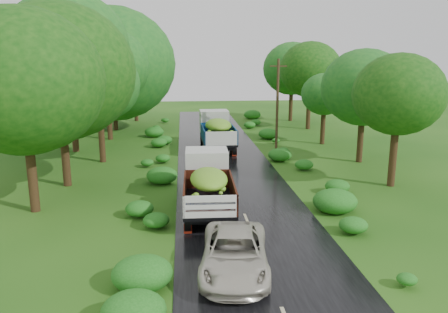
{
  "coord_description": "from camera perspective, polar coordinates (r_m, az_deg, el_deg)",
  "views": [
    {
      "loc": [
        -2.82,
        -14.72,
        7.33
      ],
      "look_at": [
        -0.51,
        9.82,
        1.7
      ],
      "focal_mm": 35.0,
      "sensor_mm": 36.0,
      "label": 1
    }
  ],
  "objects": [
    {
      "name": "utility_pole",
      "position": [
        33.24,
        6.97,
        6.53
      ],
      "size": [
        1.26,
        0.34,
        7.22
      ],
      "rotation": [
        0.0,
        0.0,
        -0.2
      ],
      "color": "#382616",
      "rests_on": "ground"
    },
    {
      "name": "trees_left",
      "position": [
        37.48,
        -16.35,
        11.28
      ],
      "size": [
        7.16,
        34.67,
        10.02
      ],
      "color": "black",
      "rests_on": "ground"
    },
    {
      "name": "road_lines",
      "position": [
        22.16,
        2.24,
        -6.41
      ],
      "size": [
        0.12,
        69.6,
        0.0
      ],
      "color": "#BFB78C",
      "rests_on": "road"
    },
    {
      "name": "truck_far",
      "position": [
        35.45,
        -0.99,
        3.63
      ],
      "size": [
        2.57,
        6.95,
        2.9
      ],
      "rotation": [
        0.0,
        0.0,
        0.02
      ],
      "color": "black",
      "rests_on": "ground"
    },
    {
      "name": "ground",
      "position": [
        16.69,
        5.03,
        -13.25
      ],
      "size": [
        120.0,
        120.0,
        0.0
      ],
      "primitive_type": "plane",
      "color": "#18470F",
      "rests_on": "ground"
    },
    {
      "name": "road",
      "position": [
        21.23,
        2.6,
        -7.33
      ],
      "size": [
        6.5,
        80.0,
        0.02
      ],
      "primitive_type": "cube",
      "color": "black",
      "rests_on": "ground"
    },
    {
      "name": "shrubs",
      "position": [
        29.69,
        0.21,
        -0.73
      ],
      "size": [
        11.9,
        44.0,
        0.7
      ],
      "color": "#1A5E16",
      "rests_on": "ground"
    },
    {
      "name": "trees_right",
      "position": [
        40.0,
        12.97,
        9.89
      ],
      "size": [
        4.34,
        30.13,
        7.69
      ],
      "color": "black",
      "rests_on": "ground"
    },
    {
      "name": "truck_near",
      "position": [
        21.06,
        -2.11,
        -3.22
      ],
      "size": [
        2.38,
        6.36,
        2.65
      ],
      "rotation": [
        0.0,
        0.0,
        -0.03
      ],
      "color": "black",
      "rests_on": "ground"
    },
    {
      "name": "car",
      "position": [
        15.48,
        1.4,
        -12.48
      ],
      "size": [
        2.87,
        5.19,
        1.37
      ],
      "primitive_type": "imported",
      "rotation": [
        0.0,
        0.0,
        -0.12
      ],
      "color": "beige",
      "rests_on": "road"
    }
  ]
}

